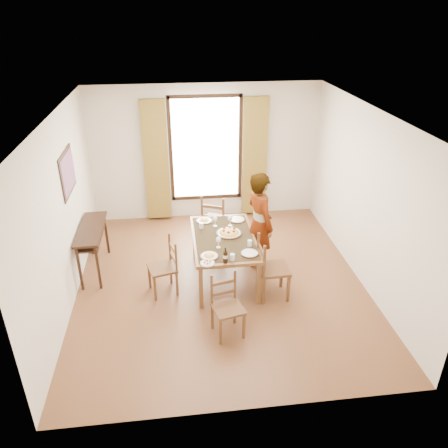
{
  "coord_description": "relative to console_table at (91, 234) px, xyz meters",
  "views": [
    {
      "loc": [
        -0.66,
        -5.82,
        4.06
      ],
      "look_at": [
        0.07,
        0.08,
        1.0
      ],
      "focal_mm": 35.0,
      "sensor_mm": 36.0,
      "label": 1
    }
  ],
  "objects": [
    {
      "name": "chair_west",
      "position": [
        1.15,
        -0.75,
        -0.26
      ],
      "size": [
        0.49,
        0.49,
        0.9
      ],
      "rotation": [
        0.0,
        0.0,
        -1.31
      ],
      "color": "brown",
      "rests_on": "ground"
    },
    {
      "name": "plate_se",
      "position": [
        2.41,
        -1.04,
        0.1
      ],
      "size": [
        0.27,
        0.27,
        0.05
      ],
      "primitive_type": null,
      "color": "silver",
      "rests_on": "dining_table"
    },
    {
      "name": "tumbler_b",
      "position": [
        1.77,
        -0.16,
        0.12
      ],
      "size": [
        0.07,
        0.07,
        0.1
      ],
      "primitive_type": "cylinder",
      "color": "silver",
      "rests_on": "dining_table"
    },
    {
      "name": "room_shell",
      "position": [
        2.03,
        -0.47,
        0.86
      ],
      "size": [
        4.6,
        5.1,
        2.74
      ],
      "color": "beige",
      "rests_on": "ground"
    },
    {
      "name": "wine_bottle",
      "position": [
        2.03,
        -1.23,
        0.2
      ],
      "size": [
        0.07,
        0.07,
        0.25
      ],
      "primitive_type": null,
      "color": "black",
      "rests_on": "dining_table"
    },
    {
      "name": "caprese_plate",
      "position": [
        1.78,
        -1.23,
        0.09
      ],
      "size": [
        0.2,
        0.2,
        0.04
      ],
      "primitive_type": null,
      "color": "silver",
      "rests_on": "dining_table"
    },
    {
      "name": "tumbler_c",
      "position": [
        2.14,
        -1.19,
        0.12
      ],
      "size": [
        0.07,
        0.07,
        0.1
      ],
      "primitive_type": "cylinder",
      "color": "silver",
      "rests_on": "dining_table"
    },
    {
      "name": "tumbler_a",
      "position": [
        2.45,
        -0.82,
        0.12
      ],
      "size": [
        0.07,
        0.07,
        0.1
      ],
      "primitive_type": "cylinder",
      "color": "silver",
      "rests_on": "dining_table"
    },
    {
      "name": "chair_east",
      "position": [
        2.74,
        -1.06,
        -0.22
      ],
      "size": [
        0.46,
        0.46,
        1.0
      ],
      "rotation": [
        0.0,
        0.0,
        1.6
      ],
      "color": "brown",
      "rests_on": "ground"
    },
    {
      "name": "man",
      "position": [
        2.7,
        -0.33,
        0.18
      ],
      "size": [
        0.88,
        0.79,
        1.74
      ],
      "primitive_type": "imported",
      "rotation": [
        0.0,
        0.0,
        1.88
      ],
      "color": "#919299",
      "rests_on": "ground"
    },
    {
      "name": "console_table",
      "position": [
        0.0,
        0.0,
        0.0
      ],
      "size": [
        0.38,
        1.2,
        0.8
      ],
      "color": "black",
      "rests_on": "ground"
    },
    {
      "name": "wine_glass_b",
      "position": [
        2.25,
        -0.12,
        0.16
      ],
      "size": [
        0.08,
        0.08,
        0.18
      ],
      "primitive_type": null,
      "color": "white",
      "rests_on": "dining_table"
    },
    {
      "name": "plate_nw",
      "position": [
        1.84,
        0.09,
        0.1
      ],
      "size": [
        0.27,
        0.27,
        0.05
      ],
      "primitive_type": null,
      "color": "silver",
      "rests_on": "dining_table"
    },
    {
      "name": "wine_glass_a",
      "position": [
        1.98,
        -0.8,
        0.16
      ],
      "size": [
        0.08,
        0.08,
        0.18
      ],
      "primitive_type": null,
      "color": "white",
      "rests_on": "dining_table"
    },
    {
      "name": "chair_north",
      "position": [
        2.08,
        0.59,
        -0.2
      ],
      "size": [
        0.6,
        0.6,
        1.03
      ],
      "rotation": [
        0.0,
        0.0,
        2.72
      ],
      "color": "brown",
      "rests_on": "ground"
    },
    {
      "name": "dining_table",
      "position": [
        2.1,
        -0.49,
        0.0
      ],
      "size": [
        0.97,
        1.6,
        0.76
      ],
      "color": "brown",
      "rests_on": "ground"
    },
    {
      "name": "pasta_platter",
      "position": [
        2.19,
        -0.4,
        0.12
      ],
      "size": [
        0.4,
        0.4,
        0.1
      ],
      "primitive_type": null,
      "color": "#D25F1A",
      "rests_on": "dining_table"
    },
    {
      "name": "plate_sw",
      "position": [
        1.82,
        -1.05,
        0.1
      ],
      "size": [
        0.27,
        0.27,
        0.05
      ],
      "primitive_type": null,
      "color": "silver",
      "rests_on": "dining_table"
    },
    {
      "name": "chair_south",
      "position": [
        1.98,
        -1.8,
        -0.28
      ],
      "size": [
        0.46,
        0.46,
        0.87
      ],
      "rotation": [
        0.0,
        0.0,
        0.23
      ],
      "color": "brown",
      "rests_on": "ground"
    },
    {
      "name": "wine_glass_c",
      "position": [
        2.0,
        -0.11,
        0.16
      ],
      "size": [
        0.08,
        0.08,
        0.18
      ],
      "primitive_type": null,
      "color": "white",
      "rests_on": "dining_table"
    },
    {
      "name": "ground",
      "position": [
        2.03,
        -0.6,
        -0.68
      ],
      "size": [
        5.0,
        5.0,
        0.0
      ],
      "primitive_type": "plane",
      "color": "#552C1A",
      "rests_on": "ground"
    },
    {
      "name": "plate_ne",
      "position": [
        2.39,
        0.06,
        0.1
      ],
      "size": [
        0.27,
        0.27,
        0.05
      ],
      "primitive_type": null,
      "color": "silver",
      "rests_on": "dining_table"
    }
  ]
}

